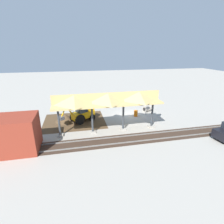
# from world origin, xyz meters

# --- Properties ---
(ground_plane) EXTENTS (120.00, 120.00, 0.00)m
(ground_plane) POSITION_xyz_m (0.00, 0.00, 0.00)
(ground_plane) COLOR #9E998E
(dirt_work_zone) EXTENTS (8.45, 7.00, 0.01)m
(dirt_work_zone) POSITION_xyz_m (8.64, 0.61, 0.00)
(dirt_work_zone) COLOR #4C3823
(dirt_work_zone) RESTS_ON ground
(platform_canopy) EXTENTS (12.66, 3.20, 4.90)m
(platform_canopy) POSITION_xyz_m (4.60, 4.86, 4.16)
(platform_canopy) COLOR #9E998E
(platform_canopy) RESTS_ON ground
(rail_tracks) EXTENTS (60.00, 2.58, 0.15)m
(rail_tracks) POSITION_xyz_m (0.00, 7.45, 0.03)
(rail_tracks) COLOR slate
(rail_tracks) RESTS_ON ground
(stop_sign) EXTENTS (0.76, 0.06, 2.32)m
(stop_sign) POSITION_xyz_m (-2.22, 0.39, 1.67)
(stop_sign) COLOR gray
(stop_sign) RESTS_ON ground
(backhoe) EXTENTS (5.03, 3.67, 2.82)m
(backhoe) POSITION_xyz_m (7.54, 0.99, 1.27)
(backhoe) COLOR orange
(backhoe) RESTS_ON ground
(dirt_mound) EXTENTS (5.71, 5.71, 1.90)m
(dirt_mound) POSITION_xyz_m (9.87, 0.30, 0.00)
(dirt_mound) COLOR #4C3823
(dirt_mound) RESTS_ON ground
(concrete_pipe) EXTENTS (1.53, 1.31, 0.91)m
(concrete_pipe) POSITION_xyz_m (-3.06, -1.05, 0.45)
(concrete_pipe) COLOR #9E9384
(concrete_pipe) RESTS_ON ground
(brick_utility_building) EXTENTS (3.91, 3.46, 3.55)m
(brick_utility_building) POSITION_xyz_m (14.16, 7.14, 1.78)
(brick_utility_building) COLOR maroon
(brick_utility_building) RESTS_ON ground
(traffic_barrel) EXTENTS (0.56, 0.56, 0.90)m
(traffic_barrel) POSITION_xyz_m (-0.50, 0.66, 0.45)
(traffic_barrel) COLOR orange
(traffic_barrel) RESTS_ON ground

